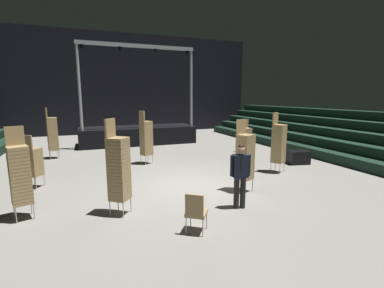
{
  "coord_description": "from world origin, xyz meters",
  "views": [
    {
      "loc": [
        -3.07,
        -8.43,
        3.02
      ],
      "look_at": [
        0.28,
        0.24,
        1.4
      ],
      "focal_mm": 25.71,
      "sensor_mm": 36.0,
      "label": 1
    }
  ],
  "objects": [
    {
      "name": "chair_stack_front_left",
      "position": [
        -2.38,
        -1.5,
        1.24
      ],
      "size": [
        0.62,
        0.62,
        2.48
      ],
      "rotation": [
        0.0,
        0.0,
        4.05
      ],
      "color": "#B2B5BA",
      "rests_on": "ground_plane"
    },
    {
      "name": "chair_stack_mid_centre",
      "position": [
        -4.64,
        6.34,
        1.24
      ],
      "size": [
        0.52,
        0.52,
        2.48
      ],
      "rotation": [
        0.0,
        0.0,
        4.93
      ],
      "color": "#B2B5BA",
      "rests_on": "ground_plane"
    },
    {
      "name": "man_with_tie",
      "position": [
        0.7,
        -2.27,
        1.01
      ],
      "size": [
        0.57,
        0.31,
        1.78
      ],
      "rotation": [
        0.0,
        0.0,
        2.92
      ],
      "color": "black",
      "rests_on": "ground_plane"
    },
    {
      "name": "bleacher_bank_right",
      "position": [
        9.12,
        1.0,
        1.12
      ],
      "size": [
        3.75,
        24.0,
        2.25
      ],
      "rotation": [
        0.0,
        0.0,
        -1.57
      ],
      "color": "black",
      "rests_on": "ground_plane"
    },
    {
      "name": "arena_end_wall",
      "position": [
        0.0,
        15.0,
        4.0
      ],
      "size": [
        22.0,
        0.3,
        8.0
      ],
      "primitive_type": "cube",
      "color": "black",
      "rests_on": "ground_plane"
    },
    {
      "name": "ground_plane",
      "position": [
        0.0,
        0.0,
        -0.05
      ],
      "size": [
        22.0,
        30.0,
        0.1
      ],
      "primitive_type": "cube",
      "color": "gray"
    },
    {
      "name": "chair_stack_rear_centre",
      "position": [
        -4.65,
        -0.9,
        1.15
      ],
      "size": [
        0.55,
        0.55,
        2.31
      ],
      "rotation": [
        0.0,
        0.0,
        3.45
      ],
      "color": "#B2B5BA",
      "rests_on": "ground_plane"
    },
    {
      "name": "chair_stack_rear_right",
      "position": [
        4.97,
        4.23,
        0.9
      ],
      "size": [
        0.46,
        0.46,
        1.79
      ],
      "rotation": [
        0.0,
        0.0,
        3.1
      ],
      "color": "#B2B5BA",
      "rests_on": "ground_plane"
    },
    {
      "name": "chair_stack_mid_right",
      "position": [
        -0.61,
        3.64,
        1.19
      ],
      "size": [
        0.57,
        0.57,
        2.39
      ],
      "rotation": [
        0.0,
        0.0,
        5.08
      ],
      "color": "#B2B5BA",
      "rests_on": "ground_plane"
    },
    {
      "name": "chair_stack_mid_left",
      "position": [
        4.0,
        0.33,
        1.19
      ],
      "size": [
        0.59,
        0.59,
        2.39
      ],
      "rotation": [
        0.0,
        0.0,
        3.61
      ],
      "color": "#B2B5BA",
      "rests_on": "ground_plane"
    },
    {
      "name": "equipment_road_case",
      "position": [
        5.78,
        1.14,
        0.3
      ],
      "size": [
        1.0,
        0.77,
        0.59
      ],
      "primitive_type": "cube",
      "rotation": [
        0.0,
        0.0,
        -0.21
      ],
      "color": "black",
      "rests_on": "ground_plane"
    },
    {
      "name": "loose_chair_near_man",
      "position": [
        -0.93,
        -3.13,
        0.53
      ],
      "size": [
        0.61,
        0.61,
        0.95
      ],
      "rotation": [
        0.0,
        0.0,
        5.65
      ],
      "color": "#B2B5BA",
      "rests_on": "ground_plane"
    },
    {
      "name": "chair_stack_rear_left",
      "position": [
        1.55,
        -1.12,
        1.15
      ],
      "size": [
        0.56,
        0.56,
        2.31
      ],
      "rotation": [
        0.0,
        0.0,
        3.49
      ],
      "color": "#B2B5BA",
      "rests_on": "ground_plane"
    },
    {
      "name": "stage_riser",
      "position": [
        0.0,
        9.2,
        0.66
      ],
      "size": [
        7.12,
        2.5,
        6.0
      ],
      "color": "black",
      "rests_on": "ground_plane"
    },
    {
      "name": "chair_stack_front_right",
      "position": [
        -4.79,
        1.71,
        0.9
      ],
      "size": [
        0.61,
        0.61,
        1.79
      ],
      "rotation": [
        0.0,
        0.0,
        5.71
      ],
      "color": "#B2B5BA",
      "rests_on": "ground_plane"
    }
  ]
}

